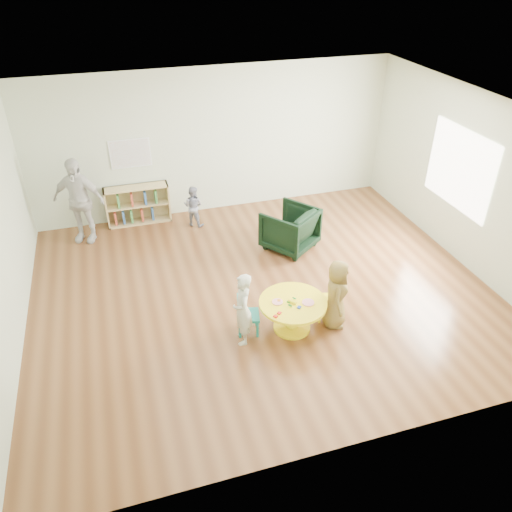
# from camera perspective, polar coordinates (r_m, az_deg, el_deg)

# --- Properties ---
(room) EXTENTS (7.10, 7.00, 2.80)m
(room) POSITION_cam_1_polar(r_m,az_deg,el_deg) (6.93, 0.87, 8.75)
(room) COLOR brown
(room) RESTS_ON ground
(activity_table) EXTENTS (0.94, 0.94, 0.52)m
(activity_table) POSITION_cam_1_polar(r_m,az_deg,el_deg) (6.99, 4.21, -6.19)
(activity_table) COLOR yellow
(activity_table) RESTS_ON ground
(kid_chair_left) EXTENTS (0.37, 0.37, 0.57)m
(kid_chair_left) POSITION_cam_1_polar(r_m,az_deg,el_deg) (6.94, -1.25, -6.69)
(kid_chair_left) COLOR #17827A
(kid_chair_left) RESTS_ON ground
(kid_chair_right) EXTENTS (0.39, 0.39, 0.59)m
(kid_chair_right) POSITION_cam_1_polar(r_m,az_deg,el_deg) (7.26, 8.60, -4.91)
(kid_chair_right) COLOR yellow
(kid_chair_right) RESTS_ON ground
(bookshelf) EXTENTS (1.20, 0.30, 0.75)m
(bookshelf) POSITION_cam_1_polar(r_m,az_deg,el_deg) (9.89, -13.43, 5.74)
(bookshelf) COLOR tan
(bookshelf) RESTS_ON ground
(alphabet_poster) EXTENTS (0.74, 0.01, 0.54)m
(alphabet_poster) POSITION_cam_1_polar(r_m,az_deg,el_deg) (9.62, -14.17, 11.30)
(alphabet_poster) COLOR white
(alphabet_poster) RESTS_ON ground
(armchair) EXTENTS (1.15, 1.15, 0.76)m
(armchair) POSITION_cam_1_polar(r_m,az_deg,el_deg) (8.79, 3.89, 3.13)
(armchair) COLOR black
(armchair) RESTS_ON ground
(child_left) EXTENTS (0.32, 0.43, 1.07)m
(child_left) POSITION_cam_1_polar(r_m,az_deg,el_deg) (6.65, -1.54, -6.12)
(child_left) COLOR silver
(child_left) RESTS_ON ground
(child_right) EXTENTS (0.50, 0.60, 1.05)m
(child_right) POSITION_cam_1_polar(r_m,az_deg,el_deg) (7.02, 9.16, -4.33)
(child_right) COLOR gold
(child_right) RESTS_ON ground
(toddler) EXTENTS (0.49, 0.47, 0.80)m
(toddler) POSITION_cam_1_polar(r_m,az_deg,el_deg) (9.57, -7.18, 5.68)
(toddler) COLOR #1C2647
(toddler) RESTS_ON ground
(adult_caretaker) EXTENTS (1.00, 0.71, 1.57)m
(adult_caretaker) POSITION_cam_1_polar(r_m,az_deg,el_deg) (9.37, -19.62, 6.00)
(adult_caretaker) COLOR silver
(adult_caretaker) RESTS_ON ground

